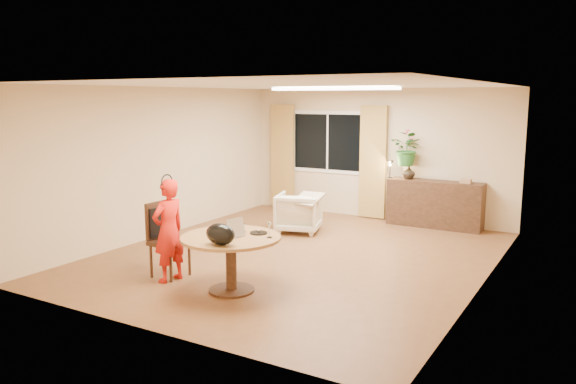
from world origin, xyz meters
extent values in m
plane|color=brown|center=(0.00, 0.00, 0.00)|extent=(6.50, 6.50, 0.00)
plane|color=white|center=(0.00, 0.00, 2.60)|extent=(6.50, 6.50, 0.00)
plane|color=#D6BA8B|center=(0.00, 3.25, 1.30)|extent=(5.50, 0.00, 5.50)
plane|color=#D6BA8B|center=(-2.75, 0.00, 1.30)|extent=(0.00, 6.50, 6.50)
plane|color=#D6BA8B|center=(2.75, 0.00, 1.30)|extent=(0.00, 6.50, 6.50)
cube|color=white|center=(-1.10, 3.23, 1.50)|extent=(1.70, 0.02, 1.30)
cube|color=black|center=(-1.10, 3.22, 1.50)|extent=(1.55, 0.01, 1.15)
cube|color=white|center=(-1.10, 3.22, 1.50)|extent=(0.04, 0.01, 1.15)
cube|color=olive|center=(-2.15, 3.15, 1.15)|extent=(0.55, 0.08, 2.25)
cube|color=olive|center=(-0.05, 3.15, 1.15)|extent=(0.55, 0.08, 2.25)
cube|color=white|center=(0.00, 1.20, 2.57)|extent=(2.20, 0.35, 0.05)
cylinder|color=brown|center=(0.05, -1.82, 0.70)|extent=(1.26, 1.26, 0.04)
cylinder|color=black|center=(0.05, -1.82, 0.34)|extent=(0.14, 0.14, 0.68)
cylinder|color=black|center=(0.05, -1.82, 0.01)|extent=(0.58, 0.58, 0.03)
imported|color=red|center=(-0.90, -1.90, 0.69)|extent=(0.54, 0.39, 1.38)
imported|color=beige|center=(-0.76, 1.39, 0.36)|extent=(0.96, 0.97, 0.71)
cube|color=black|center=(1.27, 3.01, 0.44)|extent=(1.76, 0.43, 0.88)
imported|color=black|center=(0.74, 3.01, 1.00)|extent=(0.25, 0.25, 0.25)
imported|color=#2D6626|center=(0.70, 3.01, 1.46)|extent=(0.68, 0.62, 0.66)
camera|label=1|loc=(4.09, -7.34, 2.42)|focal=35.00mm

